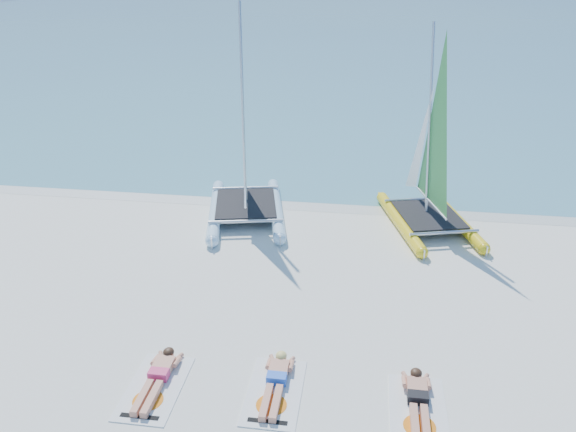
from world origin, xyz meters
name	(u,v)px	position (x,y,z in m)	size (l,w,h in m)	color
ground	(318,294)	(0.00, 0.00, 0.00)	(140.00, 140.00, 0.00)	silver
sea	(365,24)	(0.00, 63.00, 0.01)	(140.00, 115.00, 0.01)	#68AEAC
wet_sand_strip	(334,204)	(0.00, 5.50, 0.00)	(140.00, 1.40, 0.01)	silver
catamaran_blue	(244,155)	(-2.69, 4.34, 1.92)	(3.19, 5.07, 6.42)	#C2EDFF
catamaran_yellow	(429,162)	(2.77, 4.68, 1.87)	(3.15, 4.78, 5.93)	yellow
towel_a	(155,388)	(-2.71, -3.66, 0.01)	(1.00, 1.85, 0.02)	silver
sunbather_a	(158,376)	(-2.71, -3.47, 0.12)	(0.37, 1.73, 0.26)	tan
towel_b	(275,392)	(-0.49, -3.45, 0.01)	(1.00, 1.85, 0.02)	silver
sunbather_b	(276,380)	(-0.49, -3.26, 0.12)	(0.37, 1.73, 0.26)	tan
towel_c	(418,412)	(2.10, -3.59, 0.01)	(1.00, 1.85, 0.02)	silver
sunbather_c	(418,399)	(2.10, -3.40, 0.12)	(0.37, 1.73, 0.26)	tan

